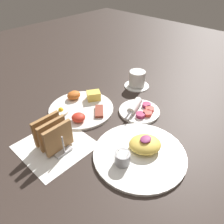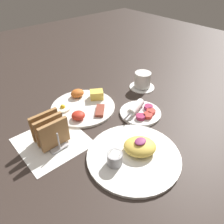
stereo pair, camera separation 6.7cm
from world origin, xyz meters
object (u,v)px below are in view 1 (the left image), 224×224
at_px(coffee_cup, 137,80).
at_px(plate_breakfast, 81,107).
at_px(plate_condiments, 139,110).
at_px(plate_foreground, 140,152).
at_px(toast_rack, 53,135).

bearing_deg(coffee_cup, plate_breakfast, 171.01).
xyz_separation_m(plate_condiments, coffee_cup, (0.16, 0.14, 0.02)).
distance_m(plate_breakfast, plate_foreground, 0.33).
height_order(plate_breakfast, coffee_cup, coffee_cup).
bearing_deg(plate_breakfast, coffee_cup, -8.99).
height_order(toast_rack, coffee_cup, toast_rack).
bearing_deg(plate_foreground, plate_condiments, 37.73).
bearing_deg(plate_breakfast, toast_rack, -153.65).
xyz_separation_m(toast_rack, coffee_cup, (0.51, 0.05, -0.02)).
height_order(plate_breakfast, plate_condiments, plate_breakfast).
xyz_separation_m(plate_breakfast, coffee_cup, (0.31, -0.05, 0.02)).
height_order(plate_foreground, coffee_cup, coffee_cup).
relative_size(plate_condiments, toast_rack, 1.58).
xyz_separation_m(plate_foreground, toast_rack, (-0.16, 0.23, 0.04)).
bearing_deg(plate_foreground, plate_breakfast, 83.88).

